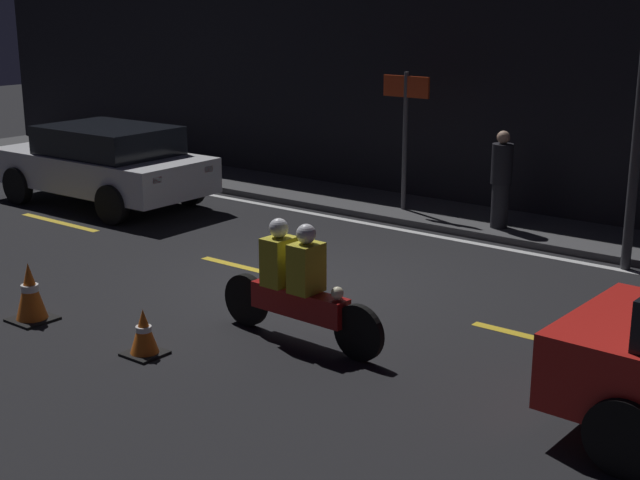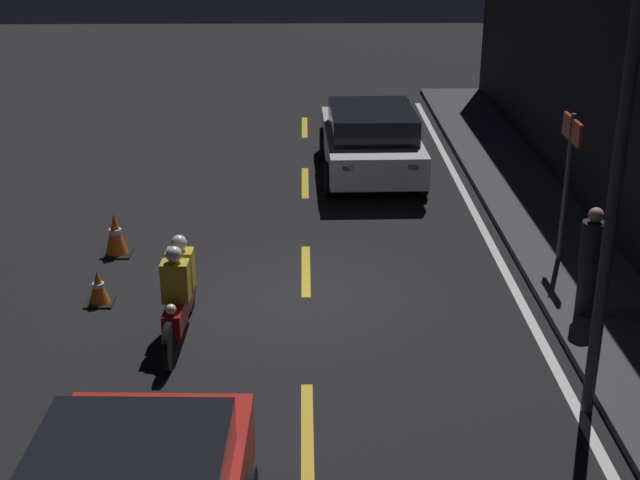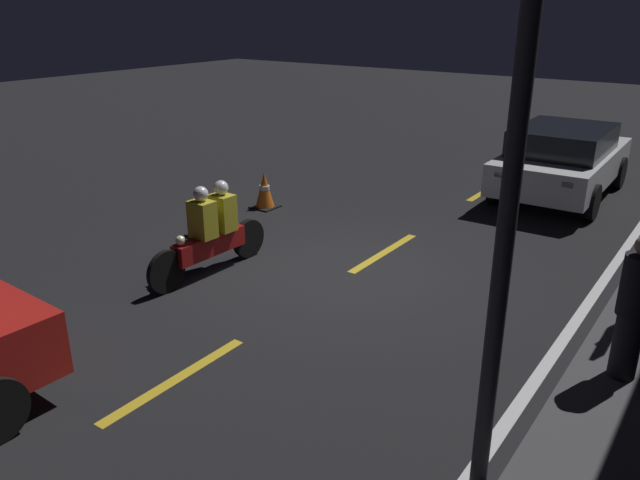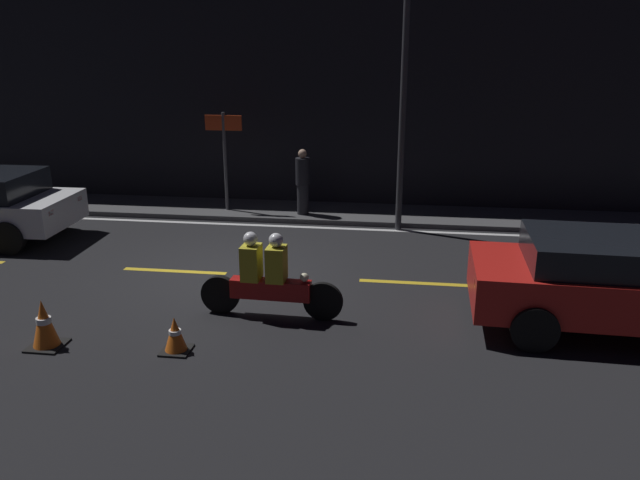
{
  "view_description": "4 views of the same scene",
  "coord_description": "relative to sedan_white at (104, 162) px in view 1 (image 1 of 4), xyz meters",
  "views": [
    {
      "loc": [
        7.15,
        -8.97,
        3.74
      ],
      "look_at": [
        0.37,
        -0.24,
        0.72
      ],
      "focal_mm": 50.0,
      "sensor_mm": 36.0,
      "label": 1
    },
    {
      "loc": [
        12.05,
        -0.01,
        5.76
      ],
      "look_at": [
        -0.26,
        0.21,
        0.82
      ],
      "focal_mm": 50.0,
      "sensor_mm": 36.0,
      "label": 2
    },
    {
      "loc": [
        7.31,
        4.62,
        3.82
      ],
      "look_at": [
        1.05,
        0.17,
        0.9
      ],
      "focal_mm": 35.0,
      "sensor_mm": 36.0,
      "label": 3
    },
    {
      "loc": [
        3.21,
        -10.56,
        4.19
      ],
      "look_at": [
        1.76,
        0.11,
        0.7
      ],
      "focal_mm": 35.0,
      "sensor_mm": 36.0,
      "label": 4
    }
  ],
  "objects": [
    {
      "name": "building_front",
      "position": [
        5.94,
        3.95,
        1.88
      ],
      "size": [
        28.0,
        0.3,
        5.37
      ],
      "color": "black",
      "rests_on": "ground"
    },
    {
      "name": "lane_dash_d",
      "position": [
        9.44,
        -1.38,
        -0.8
      ],
      "size": [
        2.0,
        0.14,
        0.01
      ],
      "color": "gold",
      "rests_on": "ground"
    },
    {
      "name": "sedan_white",
      "position": [
        0.0,
        0.0,
        0.0
      ],
      "size": [
        4.3,
        2.09,
        1.48
      ],
      "rotation": [
        0.0,
        0.0,
        3.16
      ],
      "color": "silver",
      "rests_on": "ground"
    },
    {
      "name": "lane_dash_c",
      "position": [
        4.94,
        -1.38,
        -0.8
      ],
      "size": [
        2.0,
        0.14,
        0.01
      ],
      "color": "gold",
      "rests_on": "ground"
    },
    {
      "name": "lane_solid_kerb",
      "position": [
        5.94,
        1.81,
        -0.8
      ],
      "size": [
        25.2,
        0.14,
        0.01
      ],
      "color": "silver",
      "rests_on": "ground"
    },
    {
      "name": "traffic_cone_mid",
      "position": [
        6.09,
        -4.42,
        -0.55
      ],
      "size": [
        0.41,
        0.41,
        0.52
      ],
      "color": "black",
      "rests_on": "ground"
    },
    {
      "name": "ground_plane",
      "position": [
        5.94,
        -1.38,
        -0.8
      ],
      "size": [
        56.0,
        56.0,
        0.0
      ],
      "primitive_type": "plane",
      "color": "black"
    },
    {
      "name": "raised_curb",
      "position": [
        5.94,
        2.93,
        -0.74
      ],
      "size": [
        28.0,
        1.74,
        0.11
      ],
      "color": "#424244",
      "rests_on": "ground"
    },
    {
      "name": "shop_sign",
      "position": [
        4.82,
        2.71,
        1.0
      ],
      "size": [
        0.9,
        0.08,
        2.4
      ],
      "color": "#4C4C51",
      "rests_on": "raised_curb"
    },
    {
      "name": "motorcycle",
      "position": [
        7.11,
        -3.09,
        -0.16
      ],
      "size": [
        2.28,
        0.38,
        1.38
      ],
      "rotation": [
        0.0,
        0.0,
        -0.03
      ],
      "color": "black",
      "rests_on": "ground"
    },
    {
      "name": "traffic_cone_near",
      "position": [
        4.21,
        -4.53,
        -0.45
      ],
      "size": [
        0.48,
        0.48,
        0.72
      ],
      "color": "black",
      "rests_on": "ground"
    },
    {
      "name": "pedestrian",
      "position": [
        6.76,
        2.55,
        0.11
      ],
      "size": [
        0.34,
        0.34,
        1.58
      ],
      "color": "black",
      "rests_on": "raised_curb"
    },
    {
      "name": "lane_dash_b",
      "position": [
        0.44,
        -1.38,
        -0.8
      ],
      "size": [
        2.0,
        0.14,
        0.01
      ],
      "color": "gold",
      "rests_on": "ground"
    }
  ]
}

